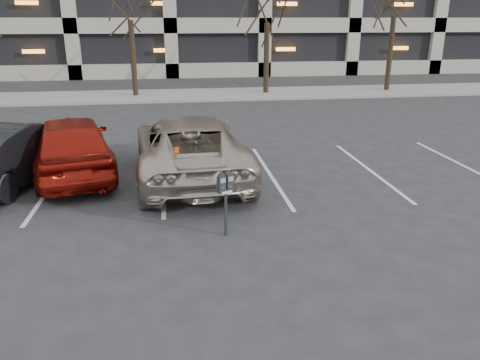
# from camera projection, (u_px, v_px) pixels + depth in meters

# --- Properties ---
(ground) EXTENTS (140.00, 140.00, 0.00)m
(ground) POSITION_uv_depth(u_px,v_px,m) (229.00, 210.00, 10.20)
(ground) COLOR #28282B
(ground) RESTS_ON ground
(sidewalk) EXTENTS (80.00, 4.00, 0.12)m
(sidewalk) POSITION_uv_depth(u_px,v_px,m) (193.00, 95.00, 25.14)
(sidewalk) COLOR gray
(sidewalk) RESTS_ON ground
(stall_lines) EXTENTS (16.90, 5.20, 0.00)m
(stall_lines) POSITION_uv_depth(u_px,v_px,m) (165.00, 179.00, 12.16)
(stall_lines) COLOR silver
(stall_lines) RESTS_ON ground
(parking_meter) EXTENTS (0.34, 0.24, 1.25)m
(parking_meter) POSITION_uv_depth(u_px,v_px,m) (225.00, 189.00, 8.72)
(parking_meter) COLOR black
(parking_meter) RESTS_ON ground
(suv_silver) EXTENTS (2.97, 5.94, 1.62)m
(suv_silver) POSITION_uv_depth(u_px,v_px,m) (190.00, 147.00, 12.16)
(suv_silver) COLOR #BBB09F
(suv_silver) RESTS_ON ground
(car_red) EXTENTS (3.01, 5.13, 1.64)m
(car_red) POSITION_uv_depth(u_px,v_px,m) (72.00, 145.00, 12.25)
(car_red) COLOR maroon
(car_red) RESTS_ON ground
(car_dark) EXTENTS (2.87, 5.03, 1.57)m
(car_dark) POSITION_uv_depth(u_px,v_px,m) (10.00, 152.00, 11.75)
(car_dark) COLOR black
(car_dark) RESTS_ON ground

